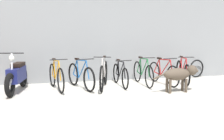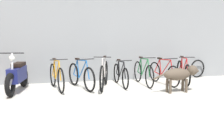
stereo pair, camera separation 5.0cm
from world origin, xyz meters
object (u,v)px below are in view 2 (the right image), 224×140
Objects in this scene: bicycle_6 at (183,72)px; bicycle_1 at (81,76)px; motorcycle at (17,76)px; spare_tire_left at (197,69)px; bicycle_5 at (163,73)px; bicycle_3 at (121,75)px; stray_dog at (180,74)px; bicycle_2 at (104,75)px; bicycle_4 at (143,73)px; bicycle_0 at (57,77)px.

bicycle_1 is at bearing -73.32° from bicycle_6.
motorcycle is 2.91× the size of spare_tire_left.
bicycle_6 reaches higher than bicycle_5.
bicycle_5 is 1.88m from spare_tire_left.
bicycle_5 is (2.49, 0.02, -0.01)m from bicycle_1.
bicycle_5 is (1.32, -0.06, 0.01)m from bicycle_3.
bicycle_3 is 1.23× the size of stray_dog.
bicycle_2 is at bearing 96.73° from motorcycle.
stray_dog is at bearing 28.40° from bicycle_4.
bicycle_4 is 1.31m from bicycle_6.
stray_dog is at bearing 84.95° from motorcycle.
spare_tire_left is (2.29, 0.81, -0.05)m from bicycle_4.
motorcycle is at bearing -88.30° from bicycle_3.
bicycle_4 is at bearing 89.22° from bicycle_3.
stray_dog is 2.09× the size of spare_tire_left.
bicycle_4 is at bearing -103.53° from bicycle_5.
bicycle_6 is 1.27m from spare_tire_left.
bicycle_3 is at bearing -90.51° from bicycle_4.
bicycle_0 is at bearing 159.12° from stray_dog.
spare_tire_left is at bearing 144.65° from bicycle_6.
spare_tire_left is (1.69, 1.94, -0.16)m from stray_dog.
bicycle_2 is 1.03× the size of bicycle_4.
spare_tire_left is at bearing 107.84° from motorcycle.
stray_dog is at bearing 49.03° from bicycle_1.
bicycle_4 is at bearing 115.76° from bicycle_2.
bicycle_3 is (1.84, 0.10, -0.03)m from bicycle_0.
bicycle_1 is at bearing 154.29° from stray_dog.
motorcycle is at bearing -171.47° from spare_tire_left.
bicycle_1 is 0.95× the size of bicycle_2.
bicycle_6 is (3.18, 0.07, -0.01)m from bicycle_1.
bicycle_3 is 2.57× the size of spare_tire_left.
bicycle_0 reaches higher than bicycle_1.
bicycle_6 is (3.85, 0.09, -0.01)m from bicycle_0.
bicycle_0 is 1.26× the size of stray_dog.
bicycle_2 is 1.08× the size of bicycle_3.
bicycle_2 is 0.95× the size of motorcycle.
bicycle_4 is 2.43m from spare_tire_left.
bicycle_4 is 1.30× the size of stray_dog.
bicycle_5 is 0.90× the size of motorcycle.
bicycle_5 reaches higher than bicycle_3.
bicycle_0 is 1.01× the size of bicycle_5.
bicycle_1 is at bearing -87.50° from bicycle_4.
bicycle_1 is 1.26× the size of stray_dog.
bicycle_0 is 1.00× the size of bicycle_1.
bicycle_2 reaches higher than stray_dog.
bicycle_4 is at bearing 100.45° from motorcycle.
bicycle_4 is 1.02× the size of bicycle_6.
bicycle_5 is at bearing 85.50° from bicycle_4.
motorcycle reaches higher than spare_tire_left.
spare_tire_left is (0.98, 0.80, -0.03)m from bicycle_6.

